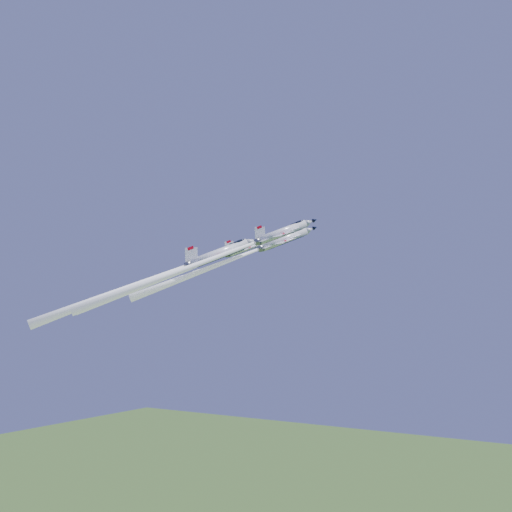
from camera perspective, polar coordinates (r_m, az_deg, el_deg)
The scene contains 4 objects.
jet_lead at distance 117.10m, azimuth -2.17°, elevation -0.24°, with size 20.65×26.85×27.18m.
jet_left at distance 121.73m, azimuth -6.62°, elevation -1.23°, with size 22.04×28.89×31.64m.
jet_right at distance 106.33m, azimuth -4.59°, elevation -0.34°, with size 23.19×30.49×34.15m.
jet_slot at distance 111.23m, azimuth -9.59°, elevation -1.97°, with size 23.09×29.91×29.26m.
Camera 1 is at (61.31, -100.18, 75.71)m, focal length 40.00 mm.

